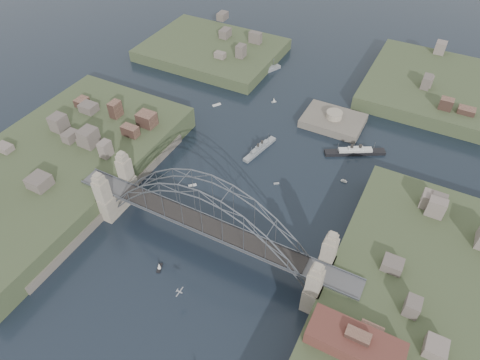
% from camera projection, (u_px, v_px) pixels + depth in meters
% --- Properties ---
extents(ground, '(500.00, 500.00, 0.00)m').
position_uv_depth(ground, '(210.00, 245.00, 119.48)').
color(ground, black).
rests_on(ground, ground).
extents(bridge, '(84.00, 13.80, 24.60)m').
position_uv_depth(bridge, '(208.00, 216.00, 110.87)').
color(bridge, '#4C4C4E').
rests_on(bridge, ground).
extents(shore_west, '(50.50, 90.00, 12.00)m').
position_uv_depth(shore_west, '(57.00, 175.00, 137.19)').
color(shore_west, '#364326').
rests_on(shore_west, ground).
extents(shore_east, '(50.50, 90.00, 12.00)m').
position_uv_depth(shore_east, '(422.00, 332.00, 99.01)').
color(shore_east, '#364326').
rests_on(shore_east, ground).
extents(headland_nw, '(60.00, 45.00, 9.00)m').
position_uv_depth(headland_nw, '(212.00, 54.00, 197.68)').
color(headland_nw, '#364326').
rests_on(headland_nw, ground).
extents(headland_ne, '(70.00, 55.00, 9.50)m').
position_uv_depth(headland_ne, '(455.00, 96.00, 172.04)').
color(headland_ne, '#364326').
rests_on(headland_ne, ground).
extents(fort_island, '(22.00, 16.00, 9.40)m').
position_uv_depth(fort_island, '(332.00, 125.00, 160.10)').
color(fort_island, '#5B5449').
rests_on(fort_island, ground).
extents(wharf_shed, '(20.00, 8.00, 4.00)m').
position_uv_depth(wharf_shed, '(355.00, 343.00, 88.97)').
color(wharf_shed, '#592D26').
rests_on(wharf_shed, shore_east).
extents(naval_cruiser_near, '(5.41, 16.29, 4.86)m').
position_uv_depth(naval_cruiser_near, '(260.00, 149.00, 148.35)').
color(naval_cruiser_near, gray).
rests_on(naval_cruiser_near, ground).
extents(naval_cruiser_far, '(9.41, 16.30, 5.72)m').
position_uv_depth(naval_cruiser_far, '(264.00, 71.00, 185.72)').
color(naval_cruiser_far, gray).
rests_on(naval_cruiser_far, ground).
extents(ocean_liner, '(19.59, 12.90, 5.14)m').
position_uv_depth(ocean_liner, '(355.00, 152.00, 147.14)').
color(ocean_liner, black).
rests_on(ocean_liner, ground).
extents(aeroplane, '(1.55, 2.96, 0.43)m').
position_uv_depth(aeroplane, '(179.00, 292.00, 103.15)').
color(aeroplane, '#A7A8AE').
extents(small_boat_a, '(2.48, 2.47, 0.45)m').
position_uv_depth(small_boat_a, '(192.00, 185.00, 136.23)').
color(small_boat_a, silver).
rests_on(small_boat_a, ground).
extents(small_boat_b, '(1.78, 1.55, 0.45)m').
position_uv_depth(small_boat_b, '(276.00, 184.00, 136.85)').
color(small_boat_b, silver).
rests_on(small_boat_b, ground).
extents(small_boat_c, '(1.94, 3.15, 2.38)m').
position_uv_depth(small_boat_c, '(159.00, 267.00, 113.40)').
color(small_boat_c, silver).
rests_on(small_boat_c, ground).
extents(small_boat_d, '(1.99, 0.70, 1.43)m').
position_uv_depth(small_boat_d, '(344.00, 181.00, 137.48)').
color(small_boat_d, silver).
rests_on(small_boat_d, ground).
extents(small_boat_e, '(2.87, 3.52, 0.45)m').
position_uv_depth(small_boat_e, '(217.00, 105.00, 168.59)').
color(small_boat_e, silver).
rests_on(small_boat_e, ground).
extents(small_boat_f, '(0.61, 1.42, 0.45)m').
position_uv_depth(small_boat_f, '(265.00, 147.00, 149.88)').
color(small_boat_f, silver).
rests_on(small_boat_f, ground).
extents(small_boat_h, '(1.91, 1.95, 2.38)m').
position_uv_depth(small_boat_h, '(274.00, 100.00, 169.49)').
color(small_boat_h, silver).
rests_on(small_boat_h, ground).
extents(small_boat_i, '(2.16, 2.75, 0.45)m').
position_uv_depth(small_boat_i, '(351.00, 246.00, 118.95)').
color(small_boat_i, silver).
rests_on(small_boat_i, ground).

